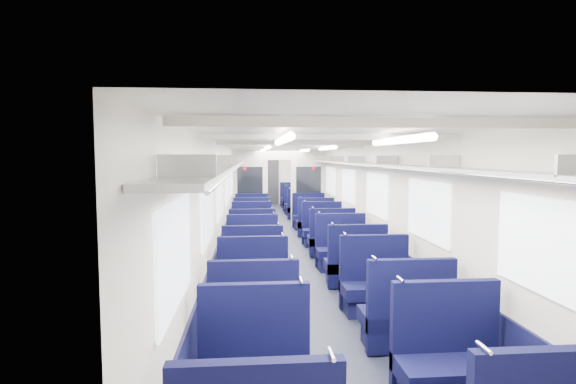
% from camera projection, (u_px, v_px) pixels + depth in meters
% --- Properties ---
extents(floor, '(2.80, 18.00, 0.01)m').
position_uv_depth(floor, '(286.00, 243.00, 10.80)').
color(floor, black).
rests_on(floor, ground).
extents(ceiling, '(2.80, 18.00, 0.01)m').
position_uv_depth(ceiling, '(286.00, 146.00, 10.61)').
color(ceiling, silver).
rests_on(ceiling, wall_left).
extents(wall_left, '(0.02, 18.00, 2.35)m').
position_uv_depth(wall_left, '(228.00, 196.00, 10.59)').
color(wall_left, beige).
rests_on(wall_left, floor).
extents(dado_left, '(0.03, 17.90, 0.70)m').
position_uv_depth(dado_left, '(229.00, 230.00, 10.66)').
color(dado_left, black).
rests_on(dado_left, floor).
extents(wall_right, '(0.02, 18.00, 2.35)m').
position_uv_depth(wall_right, '(344.00, 195.00, 10.82)').
color(wall_right, beige).
rests_on(wall_right, floor).
extents(dado_right, '(0.03, 17.90, 0.70)m').
position_uv_depth(dado_right, '(343.00, 228.00, 10.89)').
color(dado_right, black).
rests_on(dado_right, floor).
extents(wall_far, '(2.80, 0.02, 2.35)m').
position_uv_depth(wall_far, '(270.00, 177.00, 19.65)').
color(wall_far, beige).
rests_on(wall_far, floor).
extents(luggage_rack_left, '(0.36, 17.40, 0.18)m').
position_uv_depth(luggage_rack_left, '(235.00, 162.00, 10.54)').
color(luggage_rack_left, '#B2B5BA').
rests_on(luggage_rack_left, wall_left).
extents(luggage_rack_right, '(0.36, 17.40, 0.18)m').
position_uv_depth(luggage_rack_right, '(336.00, 162.00, 10.74)').
color(luggage_rack_right, '#B2B5BA').
rests_on(luggage_rack_right, wall_right).
extents(windows, '(2.78, 15.60, 0.75)m').
position_uv_depth(windows, '(288.00, 186.00, 10.23)').
color(windows, white).
rests_on(windows, wall_left).
extents(ceiling_fittings, '(2.70, 16.06, 0.11)m').
position_uv_depth(ceiling_fittings, '(287.00, 148.00, 10.36)').
color(ceiling_fittings, beige).
rests_on(ceiling_fittings, ceiling).
extents(end_door, '(0.75, 0.06, 2.00)m').
position_uv_depth(end_door, '(270.00, 181.00, 19.60)').
color(end_door, black).
rests_on(end_door, floor).
extents(bulkhead, '(2.80, 0.10, 2.35)m').
position_uv_depth(bulkhead, '(279.00, 186.00, 13.32)').
color(bulkhead, beige).
rests_on(bulkhead, floor).
extents(seat_2, '(0.95, 0.53, 1.07)m').
position_uv_depth(seat_2, '(255.00, 371.00, 3.69)').
color(seat_2, '#0A0C33').
rests_on(seat_2, floor).
extents(seat_3, '(0.95, 0.53, 1.07)m').
position_uv_depth(seat_3, '(450.00, 366.00, 3.78)').
color(seat_3, '#0A0C33').
rests_on(seat_3, floor).
extents(seat_4, '(0.95, 0.53, 1.07)m').
position_uv_depth(seat_4, '(254.00, 321.00, 4.80)').
color(seat_4, '#0A0C33').
rests_on(seat_4, floor).
extents(seat_5, '(0.95, 0.53, 1.07)m').
position_uv_depth(seat_5, '(406.00, 320.00, 4.85)').
color(seat_5, '#0A0C33').
rests_on(seat_5, floor).
extents(seat_6, '(0.95, 0.53, 1.07)m').
position_uv_depth(seat_6, '(253.00, 291.00, 5.90)').
color(seat_6, '#0A0C33').
rests_on(seat_6, floor).
extents(seat_7, '(0.95, 0.53, 1.07)m').
position_uv_depth(seat_7, '(376.00, 288.00, 6.02)').
color(seat_7, '#0A0C33').
rests_on(seat_7, floor).
extents(seat_8, '(0.95, 0.53, 1.07)m').
position_uv_depth(seat_8, '(253.00, 268.00, 7.10)').
color(seat_8, '#0A0C33').
rests_on(seat_8, floor).
extents(seat_9, '(0.95, 0.53, 1.07)m').
position_uv_depth(seat_9, '(355.00, 266.00, 7.20)').
color(seat_9, '#0A0C33').
rests_on(seat_9, floor).
extents(seat_10, '(0.95, 0.53, 1.07)m').
position_uv_depth(seat_10, '(252.00, 254.00, 8.16)').
color(seat_10, '#0A0C33').
rests_on(seat_10, floor).
extents(seat_11, '(0.95, 0.53, 1.07)m').
position_uv_depth(seat_11, '(341.00, 252.00, 8.31)').
color(seat_11, '#0A0C33').
rests_on(seat_11, floor).
extents(seat_12, '(0.95, 0.53, 1.07)m').
position_uv_depth(seat_12, '(252.00, 242.00, 9.29)').
color(seat_12, '#0A0C33').
rests_on(seat_12, floor).
extents(seat_13, '(0.95, 0.53, 1.07)m').
position_uv_depth(seat_13, '(331.00, 241.00, 9.37)').
color(seat_13, '#0A0C33').
rests_on(seat_13, floor).
extents(seat_14, '(0.95, 0.53, 1.07)m').
position_uv_depth(seat_14, '(252.00, 232.00, 10.51)').
color(seat_14, '#0A0C33').
rests_on(seat_14, floor).
extents(seat_15, '(0.95, 0.53, 1.07)m').
position_uv_depth(seat_15, '(322.00, 232.00, 10.51)').
color(seat_15, '#0A0C33').
rests_on(seat_15, floor).
extents(seat_16, '(0.95, 0.53, 1.07)m').
position_uv_depth(seat_16, '(252.00, 224.00, 11.73)').
color(seat_16, '#0A0C33').
rests_on(seat_16, floor).
extents(seat_17, '(0.95, 0.53, 1.07)m').
position_uv_depth(seat_17, '(315.00, 224.00, 11.71)').
color(seat_17, '#0A0C33').
rests_on(seat_17, floor).
extents(seat_18, '(0.95, 0.53, 1.07)m').
position_uv_depth(seat_18, '(252.00, 218.00, 12.77)').
color(seat_18, '#0A0C33').
rests_on(seat_18, floor).
extents(seat_19, '(0.95, 0.53, 1.07)m').
position_uv_depth(seat_19, '(309.00, 217.00, 12.96)').
color(seat_19, '#0A0C33').
rests_on(seat_19, floor).
extents(seat_20, '(0.95, 0.53, 1.07)m').
position_uv_depth(seat_20, '(252.00, 209.00, 14.91)').
color(seat_20, '#0A0C33').
rests_on(seat_20, floor).
extents(seat_21, '(0.95, 0.53, 1.07)m').
position_uv_depth(seat_21, '(301.00, 209.00, 14.92)').
color(seat_21, '#0A0C33').
rests_on(seat_21, floor).
extents(seat_22, '(0.95, 0.53, 1.07)m').
position_uv_depth(seat_22, '(252.00, 206.00, 15.90)').
color(seat_22, '#0A0C33').
rests_on(seat_22, floor).
extents(seat_23, '(0.95, 0.53, 1.07)m').
position_uv_depth(seat_23, '(298.00, 206.00, 16.07)').
color(seat_23, '#0A0C33').
rests_on(seat_23, floor).
extents(seat_24, '(0.95, 0.53, 1.07)m').
position_uv_depth(seat_24, '(252.00, 203.00, 17.08)').
color(seat_24, '#0A0C33').
rests_on(seat_24, floor).
extents(seat_25, '(0.95, 0.53, 1.07)m').
position_uv_depth(seat_25, '(295.00, 203.00, 17.14)').
color(seat_25, '#0A0C33').
rests_on(seat_25, floor).
extents(seat_26, '(0.95, 0.53, 1.07)m').
position_uv_depth(seat_26, '(251.00, 200.00, 18.31)').
color(seat_26, '#0A0C33').
rests_on(seat_26, floor).
extents(seat_27, '(0.95, 0.53, 1.07)m').
position_uv_depth(seat_27, '(292.00, 199.00, 18.39)').
color(seat_27, '#0A0C33').
rests_on(seat_27, floor).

